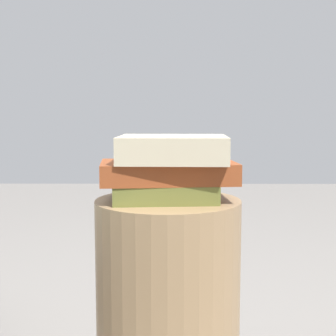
# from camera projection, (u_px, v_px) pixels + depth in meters

# --- Properties ---
(side_table) EXTENTS (0.32, 0.32, 0.55)m
(side_table) POSITION_uv_depth(u_px,v_px,m) (168.00, 319.00, 1.13)
(side_table) COLOR tan
(side_table) RESTS_ON ground_plane
(book_olive) EXTENTS (0.23, 0.18, 0.04)m
(book_olive) POSITION_uv_depth(u_px,v_px,m) (164.00, 191.00, 1.10)
(book_olive) COLOR olive
(book_olive) RESTS_ON side_table
(book_rust) EXTENTS (0.31, 0.19, 0.05)m
(book_rust) POSITION_uv_depth(u_px,v_px,m) (169.00, 172.00, 1.09)
(book_rust) COLOR #994723
(book_rust) RESTS_ON book_olive
(book_cream) EXTENTS (0.24, 0.20, 0.06)m
(book_cream) POSITION_uv_depth(u_px,v_px,m) (173.00, 149.00, 1.08)
(book_cream) COLOR beige
(book_cream) RESTS_ON book_rust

